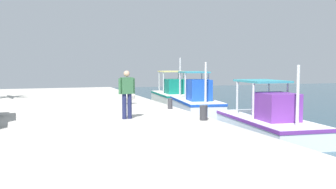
{
  "coord_description": "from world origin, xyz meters",
  "views": [
    {
      "loc": [
        14.19,
        -5.81,
        2.72
      ],
      "look_at": [
        -5.95,
        1.27,
        1.0
      ],
      "focal_mm": 38.61,
      "sensor_mm": 36.0,
      "label": 1
    }
  ],
  "objects_px": {
    "fishing_boat_second": "(196,104)",
    "pelican": "(130,96)",
    "fishing_boat_nearest": "(173,95)",
    "fisherman_standing": "(127,92)",
    "fishing_boat_third": "(268,122)",
    "mooring_bollard_second": "(204,113)",
    "mooring_bollard_nearest": "(170,104)"
  },
  "relations": [
    {
      "from": "fishing_boat_second",
      "to": "pelican",
      "type": "height_order",
      "value": "fishing_boat_second"
    },
    {
      "from": "fishing_boat_nearest",
      "to": "pelican",
      "type": "relative_size",
      "value": 5.66
    },
    {
      "from": "fishing_boat_second",
      "to": "mooring_bollard_nearest",
      "type": "distance_m",
      "value": 3.66
    },
    {
      "from": "fishing_boat_second",
      "to": "pelican",
      "type": "relative_size",
      "value": 5.25
    },
    {
      "from": "fishing_boat_third",
      "to": "pelican",
      "type": "relative_size",
      "value": 5.73
    },
    {
      "from": "fishing_boat_second",
      "to": "mooring_bollard_nearest",
      "type": "relative_size",
      "value": 10.68
    },
    {
      "from": "fishing_boat_third",
      "to": "fisherman_standing",
      "type": "height_order",
      "value": "fishing_boat_third"
    },
    {
      "from": "fishing_boat_third",
      "to": "mooring_bollard_second",
      "type": "distance_m",
      "value": 2.74
    },
    {
      "from": "fishing_boat_third",
      "to": "fisherman_standing",
      "type": "bearing_deg",
      "value": -103.15
    },
    {
      "from": "fishing_boat_nearest",
      "to": "fisherman_standing",
      "type": "distance_m",
      "value": 13.27
    },
    {
      "from": "fishing_boat_second",
      "to": "mooring_bollard_nearest",
      "type": "height_order",
      "value": "fishing_boat_second"
    },
    {
      "from": "fishing_boat_second",
      "to": "pelican",
      "type": "bearing_deg",
      "value": -88.31
    },
    {
      "from": "fishing_boat_third",
      "to": "fisherman_standing",
      "type": "xyz_separation_m",
      "value": [
        -1.21,
        -5.16,
        1.18
      ]
    },
    {
      "from": "mooring_bollard_nearest",
      "to": "pelican",
      "type": "bearing_deg",
      "value": -154.86
    },
    {
      "from": "fishing_boat_nearest",
      "to": "pelican",
      "type": "height_order",
      "value": "fishing_boat_nearest"
    },
    {
      "from": "pelican",
      "to": "mooring_bollard_nearest",
      "type": "relative_size",
      "value": 2.03
    },
    {
      "from": "fishing_boat_second",
      "to": "fishing_boat_third",
      "type": "relative_size",
      "value": 0.92
    },
    {
      "from": "mooring_bollard_nearest",
      "to": "mooring_bollard_second",
      "type": "bearing_deg",
      "value": 0.0
    },
    {
      "from": "fishing_boat_nearest",
      "to": "mooring_bollard_second",
      "type": "xyz_separation_m",
      "value": [
        12.95,
        -3.62,
        0.46
      ]
    },
    {
      "from": "fishing_boat_nearest",
      "to": "fisherman_standing",
      "type": "relative_size",
      "value": 3.13
    },
    {
      "from": "fishing_boat_third",
      "to": "pelican",
      "type": "bearing_deg",
      "value": -147.27
    },
    {
      "from": "fishing_boat_nearest",
      "to": "fishing_boat_third",
      "type": "relative_size",
      "value": 0.99
    },
    {
      "from": "fishing_boat_nearest",
      "to": "mooring_bollard_nearest",
      "type": "height_order",
      "value": "fishing_boat_nearest"
    },
    {
      "from": "mooring_bollard_second",
      "to": "mooring_bollard_nearest",
      "type": "bearing_deg",
      "value": 180.0
    },
    {
      "from": "mooring_bollard_nearest",
      "to": "mooring_bollard_second",
      "type": "distance_m",
      "value": 3.51
    },
    {
      "from": "fishing_boat_second",
      "to": "mooring_bollard_second",
      "type": "relative_size",
      "value": 9.61
    },
    {
      "from": "fisherman_standing",
      "to": "fishing_boat_second",
      "type": "bearing_deg",
      "value": 135.33
    },
    {
      "from": "fisherman_standing",
      "to": "mooring_bollard_second",
      "type": "xyz_separation_m",
      "value": [
        1.22,
        2.47,
        -0.7
      ]
    },
    {
      "from": "fishing_boat_second",
      "to": "fishing_boat_third",
      "type": "distance_m",
      "value": 6.2
    },
    {
      "from": "fishing_boat_third",
      "to": "mooring_bollard_nearest",
      "type": "bearing_deg",
      "value": -142.37
    },
    {
      "from": "fisherman_standing",
      "to": "fishing_boat_third",
      "type": "bearing_deg",
      "value": 76.85
    },
    {
      "from": "fishing_boat_nearest",
      "to": "fishing_boat_second",
      "type": "height_order",
      "value": "fishing_boat_nearest"
    }
  ]
}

